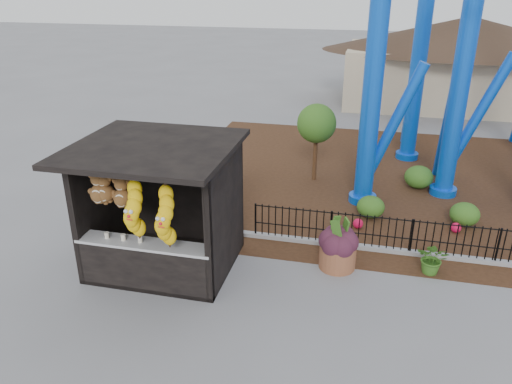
% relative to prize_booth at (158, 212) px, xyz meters
% --- Properties ---
extents(ground, '(120.00, 120.00, 0.00)m').
position_rel_prize_booth_xyz_m(ground, '(3.01, -0.92, -1.52)').
color(ground, slate).
rests_on(ground, ground).
extents(mulch_bed, '(18.00, 12.00, 0.02)m').
position_rel_prize_booth_xyz_m(mulch_bed, '(7.01, 7.08, -1.51)').
color(mulch_bed, '#331E11').
rests_on(mulch_bed, ground).
extents(curb, '(18.00, 0.18, 0.12)m').
position_rel_prize_booth_xyz_m(curb, '(7.01, 2.08, -1.46)').
color(curb, gray).
rests_on(curb, ground).
extents(prize_booth, '(3.50, 3.40, 3.12)m').
position_rel_prize_booth_xyz_m(prize_booth, '(0.00, 0.00, 0.00)').
color(prize_booth, black).
rests_on(prize_booth, ground).
extents(picket_fence, '(12.20, 0.06, 1.00)m').
position_rel_prize_booth_xyz_m(picket_fence, '(7.91, 2.08, -1.02)').
color(picket_fence, black).
rests_on(picket_fence, ground).
extents(terracotta_planter, '(1.07, 1.07, 0.58)m').
position_rel_prize_booth_xyz_m(terracotta_planter, '(4.07, 1.08, -1.23)').
color(terracotta_planter, brown).
rests_on(terracotta_planter, ground).
extents(planter_foliage, '(0.70, 0.70, 0.64)m').
position_rel_prize_booth_xyz_m(planter_foliage, '(4.07, 1.08, -0.62)').
color(planter_foliage, '#391625').
rests_on(planter_foliage, terracotta_planter).
extents(potted_plant, '(0.85, 0.78, 0.80)m').
position_rel_prize_booth_xyz_m(potted_plant, '(6.27, 1.32, -1.12)').
color(potted_plant, '#295D1B').
rests_on(potted_plant, ground).
extents(landscaping, '(7.76, 4.02, 0.74)m').
position_rel_prize_booth_xyz_m(landscaping, '(7.22, 5.10, -1.19)').
color(landscaping, '#2E5719').
rests_on(landscaping, mulch_bed).
extents(pavilion, '(15.00, 15.00, 4.80)m').
position_rel_prize_booth_xyz_m(pavilion, '(9.01, 19.08, 1.54)').
color(pavilion, '#BFAD8C').
rests_on(pavilion, ground).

